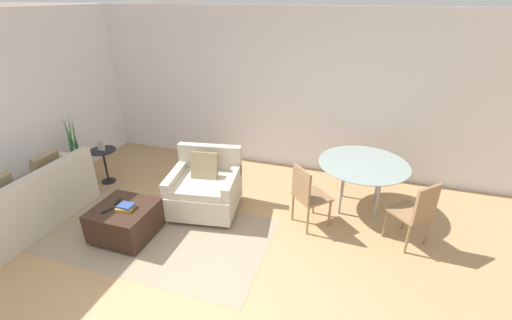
{
  "coord_description": "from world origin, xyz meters",
  "views": [
    {
      "loc": [
        1.51,
        -2.23,
        2.9
      ],
      "look_at": [
        0.17,
        1.98,
        0.75
      ],
      "focal_mm": 24.0,
      "sensor_mm": 36.0,
      "label": 1
    }
  ],
  "objects_px": {
    "couch": "(26,205)",
    "tv_remote_primary": "(107,211)",
    "picture_frame": "(101,145)",
    "armchair": "(205,188)",
    "dining_chair_near_left": "(307,193)",
    "ottoman": "(125,220)",
    "dining_table": "(363,167)",
    "tv_remote_secondary": "(118,202)",
    "side_table": "(104,160)",
    "potted_plant": "(79,164)",
    "dining_chair_near_right": "(417,210)",
    "book_stack": "(126,207)"
  },
  "relations": [
    {
      "from": "book_stack",
      "to": "dining_chair_near_left",
      "type": "height_order",
      "value": "dining_chair_near_left"
    },
    {
      "from": "ottoman",
      "to": "dining_table",
      "type": "height_order",
      "value": "dining_table"
    },
    {
      "from": "tv_remote_secondary",
      "to": "dining_chair_near_right",
      "type": "xyz_separation_m",
      "value": [
        3.7,
        0.86,
        0.07
      ]
    },
    {
      "from": "book_stack",
      "to": "tv_remote_primary",
      "type": "relative_size",
      "value": 1.47
    },
    {
      "from": "potted_plant",
      "to": "dining_chair_near_left",
      "type": "xyz_separation_m",
      "value": [
        3.92,
        -0.11,
        0.22
      ]
    },
    {
      "from": "tv_remote_secondary",
      "to": "picture_frame",
      "type": "bearing_deg",
      "value": 135.86
    },
    {
      "from": "armchair",
      "to": "tv_remote_secondary",
      "type": "bearing_deg",
      "value": -136.58
    },
    {
      "from": "armchair",
      "to": "tv_remote_secondary",
      "type": "relative_size",
      "value": 7.47
    },
    {
      "from": "tv_remote_secondary",
      "to": "side_table",
      "type": "bearing_deg",
      "value": 135.86
    },
    {
      "from": "dining_table",
      "to": "dining_chair_near_right",
      "type": "height_order",
      "value": "dining_chair_near_right"
    },
    {
      "from": "dining_table",
      "to": "dining_chair_near_left",
      "type": "bearing_deg",
      "value": -135.0
    },
    {
      "from": "armchair",
      "to": "tv_remote_secondary",
      "type": "height_order",
      "value": "armchair"
    },
    {
      "from": "dining_table",
      "to": "dining_chair_near_left",
      "type": "distance_m",
      "value": 0.97
    },
    {
      "from": "side_table",
      "to": "book_stack",
      "type": "bearing_deg",
      "value": -41.81
    },
    {
      "from": "couch",
      "to": "picture_frame",
      "type": "xyz_separation_m",
      "value": [
        0.24,
        1.31,
        0.38
      ]
    },
    {
      "from": "side_table",
      "to": "picture_frame",
      "type": "height_order",
      "value": "picture_frame"
    },
    {
      "from": "picture_frame",
      "to": "dining_chair_near_right",
      "type": "bearing_deg",
      "value": -2.22
    },
    {
      "from": "armchair",
      "to": "ottoman",
      "type": "distance_m",
      "value": 1.16
    },
    {
      "from": "couch",
      "to": "ottoman",
      "type": "height_order",
      "value": "couch"
    },
    {
      "from": "book_stack",
      "to": "picture_frame",
      "type": "height_order",
      "value": "picture_frame"
    },
    {
      "from": "potted_plant",
      "to": "tv_remote_secondary",
      "type": "bearing_deg",
      "value": -31.87
    },
    {
      "from": "tv_remote_primary",
      "to": "picture_frame",
      "type": "height_order",
      "value": "picture_frame"
    },
    {
      "from": "ottoman",
      "to": "tv_remote_secondary",
      "type": "height_order",
      "value": "tv_remote_secondary"
    },
    {
      "from": "dining_table",
      "to": "potted_plant",
      "type": "bearing_deg",
      "value": -173.04
    },
    {
      "from": "dining_chair_near_left",
      "to": "ottoman",
      "type": "bearing_deg",
      "value": -156.78
    },
    {
      "from": "couch",
      "to": "tv_remote_primary",
      "type": "xyz_separation_m",
      "value": [
        1.33,
        0.05,
        0.15
      ]
    },
    {
      "from": "couch",
      "to": "dining_chair_near_right",
      "type": "height_order",
      "value": "couch"
    },
    {
      "from": "potted_plant",
      "to": "dining_table",
      "type": "height_order",
      "value": "potted_plant"
    },
    {
      "from": "picture_frame",
      "to": "tv_remote_secondary",
      "type": "bearing_deg",
      "value": -44.14
    },
    {
      "from": "armchair",
      "to": "dining_chair_near_left",
      "type": "height_order",
      "value": "dining_chair_near_left"
    },
    {
      "from": "couch",
      "to": "armchair",
      "type": "xyz_separation_m",
      "value": [
        2.19,
        1.08,
        0.05
      ]
    },
    {
      "from": "tv_remote_secondary",
      "to": "potted_plant",
      "type": "height_order",
      "value": "potted_plant"
    },
    {
      "from": "armchair",
      "to": "couch",
      "type": "bearing_deg",
      "value": -153.66
    },
    {
      "from": "armchair",
      "to": "book_stack",
      "type": "height_order",
      "value": "armchair"
    },
    {
      "from": "couch",
      "to": "picture_frame",
      "type": "bearing_deg",
      "value": 79.56
    },
    {
      "from": "tv_remote_secondary",
      "to": "dining_chair_near_right",
      "type": "bearing_deg",
      "value": 13.14
    },
    {
      "from": "ottoman",
      "to": "book_stack",
      "type": "xyz_separation_m",
      "value": [
        0.06,
        -0.02,
        0.23
      ]
    },
    {
      "from": "couch",
      "to": "tv_remote_primary",
      "type": "relative_size",
      "value": 11.73
    },
    {
      "from": "couch",
      "to": "dining_chair_near_left",
      "type": "height_order",
      "value": "couch"
    },
    {
      "from": "side_table",
      "to": "ottoman",
      "type": "bearing_deg",
      "value": -42.84
    },
    {
      "from": "ottoman",
      "to": "side_table",
      "type": "bearing_deg",
      "value": 137.16
    },
    {
      "from": "book_stack",
      "to": "couch",
      "type": "bearing_deg",
      "value": -173.83
    },
    {
      "from": "ottoman",
      "to": "potted_plant",
      "type": "distance_m",
      "value": 2.02
    },
    {
      "from": "picture_frame",
      "to": "dining_chair_near_right",
      "type": "height_order",
      "value": "dining_chair_near_right"
    },
    {
      "from": "dining_chair_near_right",
      "to": "picture_frame",
      "type": "bearing_deg",
      "value": 177.78
    },
    {
      "from": "dining_chair_near_left",
      "to": "dining_table",
      "type": "bearing_deg",
      "value": 45.0
    },
    {
      "from": "tv_remote_secondary",
      "to": "side_table",
      "type": "distance_m",
      "value": 1.51
    },
    {
      "from": "armchair",
      "to": "dining_chair_near_right",
      "type": "height_order",
      "value": "dining_chair_near_right"
    },
    {
      "from": "potted_plant",
      "to": "side_table",
      "type": "xyz_separation_m",
      "value": [
        0.49,
        0.07,
        0.12
      ]
    },
    {
      "from": "tv_remote_primary",
      "to": "dining_chair_near_left",
      "type": "xyz_separation_m",
      "value": [
        2.34,
        1.08,
        0.07
      ]
    }
  ]
}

